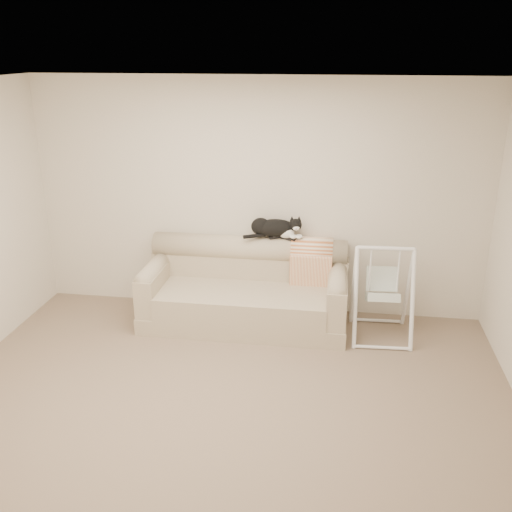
{
  "coord_description": "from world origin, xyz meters",
  "views": [
    {
      "loc": [
        0.88,
        -4.02,
        2.88
      ],
      "look_at": [
        0.1,
        1.27,
        0.9
      ],
      "focal_mm": 40.0,
      "sensor_mm": 36.0,
      "label": 1
    }
  ],
  "objects": [
    {
      "name": "ground_plane",
      "position": [
        0.0,
        0.0,
        0.0
      ],
      "size": [
        5.0,
        5.0,
        0.0
      ],
      "primitive_type": "plane",
      "color": "#755F4A",
      "rests_on": "ground"
    },
    {
      "name": "room_shell",
      "position": [
        0.0,
        0.0,
        1.53
      ],
      "size": [
        5.04,
        4.04,
        2.6
      ],
      "color": "beige",
      "rests_on": "ground"
    },
    {
      "name": "sofa",
      "position": [
        -0.07,
        1.62,
        0.35
      ],
      "size": [
        2.2,
        0.93,
        0.9
      ],
      "color": "tan",
      "rests_on": "ground"
    },
    {
      "name": "remote_a",
      "position": [
        0.24,
        1.87,
        0.91
      ],
      "size": [
        0.18,
        0.13,
        0.03
      ],
      "color": "black",
      "rests_on": "sofa"
    },
    {
      "name": "remote_b",
      "position": [
        0.37,
        1.84,
        0.91
      ],
      "size": [
        0.17,
        0.12,
        0.02
      ],
      "color": "black",
      "rests_on": "sofa"
    },
    {
      "name": "tuxedo_cat",
      "position": [
        0.22,
        1.86,
        1.02
      ],
      "size": [
        0.65,
        0.3,
        0.25
      ],
      "color": "black",
      "rests_on": "sofa"
    },
    {
      "name": "throw_blanket",
      "position": [
        0.63,
        1.84,
        0.72
      ],
      "size": [
        0.45,
        0.38,
        0.58
      ],
      "color": "#C66630",
      "rests_on": "sofa"
    },
    {
      "name": "baby_swing",
      "position": [
        1.38,
        1.48,
        0.5
      ],
      "size": [
        0.64,
        0.68,
        1.0
      ],
      "color": "white",
      "rests_on": "ground"
    }
  ]
}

